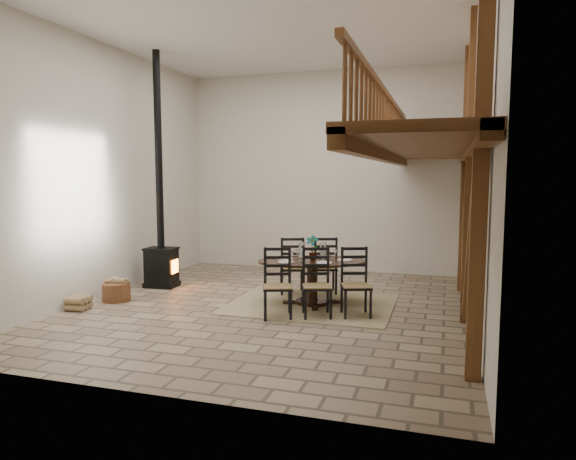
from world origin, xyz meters
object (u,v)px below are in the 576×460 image
(dining_table, at_px, (313,282))
(log_basket, at_px, (116,291))
(wood_stove, at_px, (161,235))
(log_stack, at_px, (78,303))

(dining_table, bearing_deg, log_basket, 171.43)
(wood_stove, distance_m, log_basket, 1.67)
(dining_table, distance_m, wood_stove, 3.67)
(log_stack, bearing_deg, wood_stove, 79.36)
(dining_table, bearing_deg, wood_stove, 150.02)
(wood_stove, height_order, log_stack, wood_stove)
(dining_table, relative_size, log_basket, 4.93)
(log_stack, bearing_deg, dining_table, 20.97)
(log_basket, distance_m, log_stack, 0.82)
(dining_table, relative_size, wood_stove, 0.52)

